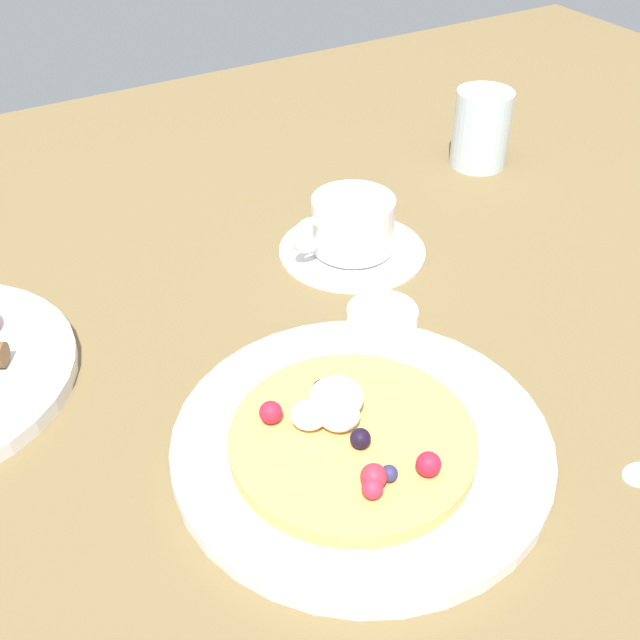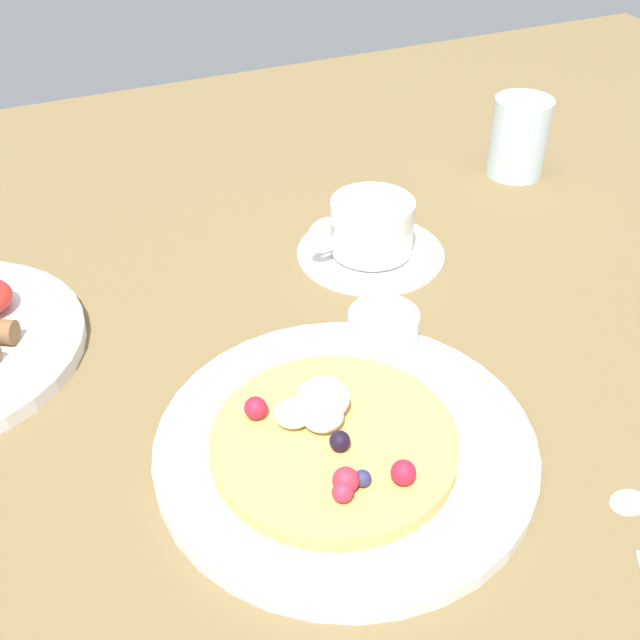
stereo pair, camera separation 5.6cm
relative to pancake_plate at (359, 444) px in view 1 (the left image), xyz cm
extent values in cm
cube|color=brown|center=(0.21, 9.61, -2.17)|extent=(186.80, 133.79, 3.00)
cylinder|color=white|center=(0.00, 0.00, 0.00)|extent=(27.49, 27.49, 1.35)
cylinder|color=tan|center=(-0.91, -0.49, 1.30)|extent=(17.55, 17.55, 1.25)
sphere|color=red|center=(1.47, -6.01, 2.78)|extent=(1.70, 1.70, 1.70)
sphere|color=black|center=(-1.06, -1.68, 2.66)|extent=(1.46, 1.46, 1.46)
sphere|color=red|center=(-5.21, 3.59, 2.76)|extent=(1.67, 1.67, 1.67)
sphere|color=#CE1E44|center=(-1.08, 0.55, 2.66)|extent=(1.47, 1.47, 1.47)
sphere|color=#BF2944|center=(-2.79, -5.75, 2.63)|extent=(1.40, 1.40, 1.40)
sphere|color=#BF2741|center=(-1.14, 3.05, 2.79)|extent=(1.73, 1.73, 1.73)
sphere|color=black|center=(-0.78, 3.93, 2.67)|extent=(1.48, 1.48, 1.48)
sphere|color=navy|center=(-1.07, -5.16, 2.51)|extent=(1.16, 1.16, 1.16)
sphere|color=#C1293C|center=(-2.25, -5.08, 2.81)|extent=(1.76, 1.76, 1.76)
ellipsoid|color=white|center=(-2.97, 2.01, 2.74)|extent=(2.72, 2.72, 1.63)
ellipsoid|color=white|center=(-1.20, 0.87, 2.83)|extent=(3.00, 3.00, 1.80)
ellipsoid|color=white|center=(-0.61, 2.22, 3.11)|extent=(3.95, 3.95, 2.37)
cylinder|color=white|center=(7.76, 8.68, 2.15)|extent=(5.81, 5.81, 2.96)
cylinder|color=#602804|center=(7.76, 8.68, 2.75)|extent=(4.76, 4.76, 0.36)
cylinder|color=white|center=(14.01, 22.94, -0.33)|extent=(14.65, 14.65, 0.68)
cylinder|color=white|center=(14.01, 22.94, 2.65)|extent=(8.14, 8.14, 5.28)
torus|color=white|center=(8.95, 22.78, 2.91)|extent=(3.78, 0.91, 3.76)
cylinder|color=brown|center=(14.01, 22.94, 4.34)|extent=(6.91, 6.91, 0.42)
cylinder|color=silver|center=(37.45, 31.88, 3.83)|extent=(6.59, 6.59, 9.01)
camera|label=1|loc=(-22.43, -32.41, 41.54)|focal=43.82mm
camera|label=2|loc=(-17.46, -34.99, 41.54)|focal=43.82mm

